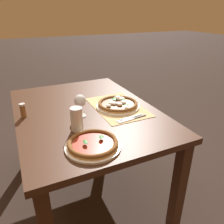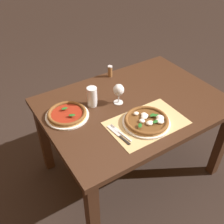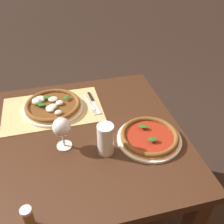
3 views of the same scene
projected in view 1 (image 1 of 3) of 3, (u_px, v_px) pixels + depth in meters
name	position (u px, v px, depth m)	size (l,w,h in m)	color
ground_plane	(89.00, 186.00, 1.90)	(24.00, 24.00, 0.00)	black
dining_table	(86.00, 121.00, 1.63)	(1.32, 0.95, 0.74)	#382114
paper_placemat	(117.00, 107.00, 1.62)	(0.52, 0.33, 0.00)	tan
pizza_near	(118.00, 104.00, 1.61)	(0.32, 0.32, 0.05)	silver
pizza_far	(93.00, 144.00, 1.14)	(0.30, 0.30, 0.04)	silver
wine_glass	(80.00, 102.00, 1.44)	(0.08, 0.08, 0.16)	silver
pint_glass	(77.00, 120.00, 1.28)	(0.07, 0.07, 0.15)	silver
fork	(129.00, 118.00, 1.45)	(0.04, 0.20, 0.00)	#B7B7BC
knife	(132.00, 119.00, 1.43)	(0.04, 0.22, 0.01)	black
pepper_shaker	(23.00, 110.00, 1.45)	(0.04, 0.04, 0.10)	brown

